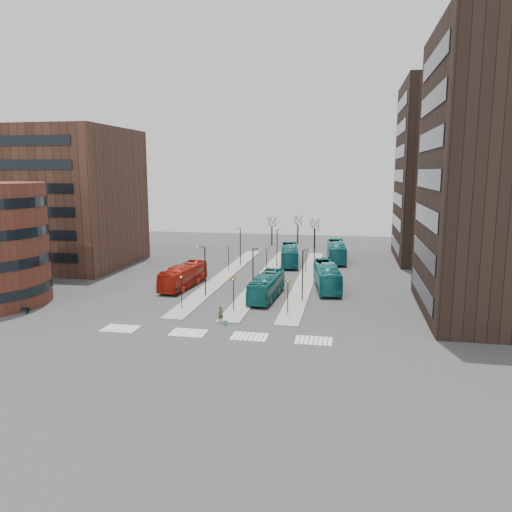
% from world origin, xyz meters
% --- Properties ---
extents(ground, '(160.00, 160.00, 0.00)m').
position_xyz_m(ground, '(0.00, 0.00, 0.00)').
color(ground, '#323235').
rests_on(ground, ground).
extents(island_left, '(2.50, 45.00, 0.15)m').
position_xyz_m(island_left, '(-4.00, 30.00, 0.07)').
color(island_left, gray).
rests_on(island_left, ground).
extents(island_mid, '(2.50, 45.00, 0.15)m').
position_xyz_m(island_mid, '(2.00, 30.00, 0.07)').
color(island_mid, gray).
rests_on(island_mid, ground).
extents(island_right, '(2.50, 45.00, 0.15)m').
position_xyz_m(island_right, '(8.00, 30.00, 0.07)').
color(island_right, gray).
rests_on(island_right, ground).
extents(suitcase, '(0.46, 0.40, 0.50)m').
position_xyz_m(suitcase, '(1.92, 6.96, 0.25)').
color(suitcase, '#1D2AA1').
rests_on(suitcase, ground).
extents(red_bus, '(3.52, 11.03, 3.02)m').
position_xyz_m(red_bus, '(-7.61, 22.01, 1.51)').
color(red_bus, '#AC1C0D').
rests_on(red_bus, ground).
extents(teal_bus_a, '(3.08, 10.70, 2.95)m').
position_xyz_m(teal_bus_a, '(4.22, 18.41, 1.47)').
color(teal_bus_a, '#13615E').
rests_on(teal_bus_a, ground).
extents(teal_bus_b, '(4.11, 11.78, 3.21)m').
position_xyz_m(teal_bus_b, '(4.28, 40.91, 1.61)').
color(teal_bus_b, '#145F64').
rests_on(teal_bus_b, ground).
extents(teal_bus_c, '(4.39, 12.06, 3.28)m').
position_xyz_m(teal_bus_c, '(11.17, 24.80, 1.64)').
color(teal_bus_c, '#166D70').
rests_on(teal_bus_c, ground).
extents(teal_bus_d, '(3.66, 12.16, 3.34)m').
position_xyz_m(teal_bus_d, '(11.83, 45.39, 1.67)').
color(teal_bus_d, '#166A71').
rests_on(teal_bus_d, ground).
extents(traveller, '(0.75, 0.72, 1.72)m').
position_xyz_m(traveller, '(1.24, 7.78, 0.86)').
color(traveller, '#48462B').
rests_on(traveller, ground).
extents(commuter_a, '(0.85, 0.69, 1.66)m').
position_xyz_m(commuter_a, '(-7.01, 16.85, 0.83)').
color(commuter_a, black).
rests_on(commuter_a, ground).
extents(commuter_b, '(0.62, 1.16, 1.88)m').
position_xyz_m(commuter_b, '(3.75, 15.00, 0.94)').
color(commuter_b, black).
rests_on(commuter_b, ground).
extents(commuter_c, '(0.99, 1.30, 1.78)m').
position_xyz_m(commuter_c, '(3.16, 15.76, 0.89)').
color(commuter_c, black).
rests_on(commuter_c, ground).
extents(bicycle_near, '(1.58, 0.57, 0.83)m').
position_xyz_m(bicycle_near, '(-21.00, 7.19, 0.41)').
color(bicycle_near, gray).
rests_on(bicycle_near, ground).
extents(bicycle_mid, '(1.51, 0.97, 0.88)m').
position_xyz_m(bicycle_mid, '(-21.00, 7.17, 0.44)').
color(bicycle_mid, gray).
rests_on(bicycle_mid, ground).
extents(bicycle_far, '(1.85, 1.00, 0.92)m').
position_xyz_m(bicycle_far, '(-21.00, 6.99, 0.46)').
color(bicycle_far, gray).
rests_on(bicycle_far, ground).
extents(crosswalk_stripes, '(22.35, 2.40, 0.01)m').
position_xyz_m(crosswalk_stripes, '(1.75, 4.00, 0.01)').
color(crosswalk_stripes, silver).
rests_on(crosswalk_stripes, ground).
extents(office_block, '(25.00, 20.12, 22.00)m').
position_xyz_m(office_block, '(-34.00, 33.98, 11.00)').
color(office_block, '#4C2F23').
rests_on(office_block, ground).
extents(tower_far, '(20.12, 20.00, 30.00)m').
position_xyz_m(tower_far, '(31.98, 50.00, 15.00)').
color(tower_far, black).
rests_on(tower_far, ground).
extents(sign_poles, '(12.45, 22.12, 3.65)m').
position_xyz_m(sign_poles, '(1.60, 23.00, 2.41)').
color(sign_poles, black).
rests_on(sign_poles, ground).
extents(lamp_posts, '(14.04, 20.24, 6.12)m').
position_xyz_m(lamp_posts, '(2.64, 28.00, 3.58)').
color(lamp_posts, black).
rests_on(lamp_posts, ground).
extents(bare_trees, '(10.97, 8.14, 5.90)m').
position_xyz_m(bare_trees, '(2.67, 62.67, 2.72)').
color(bare_trees, black).
rests_on(bare_trees, ground).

